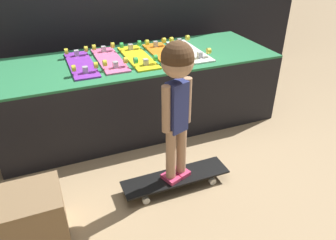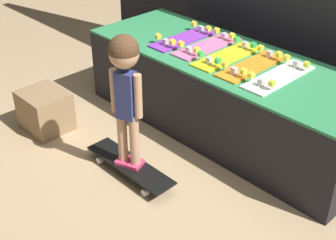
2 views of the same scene
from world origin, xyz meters
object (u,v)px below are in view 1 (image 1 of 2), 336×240
at_px(skateboard_white_on_rack, 189,50).
at_px(child, 177,89).
at_px(storage_box, 30,217).
at_px(skateboard_purple_on_rack, 81,63).
at_px(skateboard_on_floor, 176,178).
at_px(skateboard_yellow_on_rack, 138,56).
at_px(skateboard_orange_on_rack, 164,53).
at_px(skateboard_pink_on_rack, 109,59).

xyz_separation_m(skateboard_white_on_rack, child, (-0.55, -0.98, 0.12)).
bearing_deg(storage_box, skateboard_purple_on_rack, 63.60).
bearing_deg(child, skateboard_on_floor, -102.37).
bearing_deg(child, skateboard_purple_on_rack, 94.23).
bearing_deg(skateboard_on_floor, skateboard_purple_on_rack, 113.72).
bearing_deg(skateboard_yellow_on_rack, skateboard_white_on_rack, -1.73).
relative_size(skateboard_white_on_rack, child, 0.66).
xyz_separation_m(skateboard_orange_on_rack, skateboard_white_on_rack, (0.25, -0.01, 0.00)).
xyz_separation_m(skateboard_on_floor, child, (-0.00, 0.00, 0.72)).
relative_size(skateboard_pink_on_rack, child, 0.66).
bearing_deg(storage_box, skateboard_orange_on_rack, 39.98).
xyz_separation_m(skateboard_purple_on_rack, skateboard_on_floor, (0.44, -1.01, -0.60)).
bearing_deg(skateboard_yellow_on_rack, skateboard_pink_on_rack, 171.99).
bearing_deg(skateboard_yellow_on_rack, skateboard_purple_on_rack, 178.34).
relative_size(skateboard_pink_on_rack, skateboard_white_on_rack, 1.00).
bearing_deg(skateboard_purple_on_rack, skateboard_white_on_rack, -1.70).
height_order(skateboard_pink_on_rack, skateboard_orange_on_rack, same).
xyz_separation_m(child, storage_box, (-0.99, -0.10, -0.63)).
distance_m(skateboard_purple_on_rack, skateboard_yellow_on_rack, 0.50).
distance_m(skateboard_on_floor, storage_box, 1.00).
relative_size(skateboard_yellow_on_rack, skateboard_on_floor, 0.83).
bearing_deg(child, skateboard_white_on_rack, 41.01).
bearing_deg(skateboard_pink_on_rack, skateboard_white_on_rack, -3.84).
distance_m(skateboard_pink_on_rack, skateboard_yellow_on_rack, 0.25).
relative_size(skateboard_yellow_on_rack, storage_box, 1.66).
bearing_deg(skateboard_white_on_rack, skateboard_pink_on_rack, 176.16).
relative_size(skateboard_pink_on_rack, skateboard_on_floor, 0.83).
xyz_separation_m(skateboard_pink_on_rack, skateboard_white_on_rack, (0.75, -0.05, 0.00)).
xyz_separation_m(skateboard_yellow_on_rack, skateboard_white_on_rack, (0.50, -0.02, 0.00)).
xyz_separation_m(skateboard_on_floor, storage_box, (-0.99, -0.10, 0.10)).
distance_m(skateboard_white_on_rack, skateboard_on_floor, 1.28).
bearing_deg(skateboard_on_floor, skateboard_pink_on_rack, 100.67).
xyz_separation_m(skateboard_orange_on_rack, child, (-0.30, -0.99, 0.12)).
distance_m(skateboard_purple_on_rack, storage_box, 1.34).
relative_size(skateboard_pink_on_rack, skateboard_orange_on_rack, 1.00).
bearing_deg(skateboard_pink_on_rack, skateboard_orange_on_rack, -4.68).
height_order(skateboard_yellow_on_rack, storage_box, skateboard_yellow_on_rack).
distance_m(skateboard_yellow_on_rack, skateboard_on_floor, 1.16).
relative_size(skateboard_purple_on_rack, skateboard_on_floor, 0.83).
height_order(skateboard_pink_on_rack, child, child).
bearing_deg(skateboard_orange_on_rack, storage_box, -140.02).
height_order(skateboard_purple_on_rack, skateboard_orange_on_rack, same).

